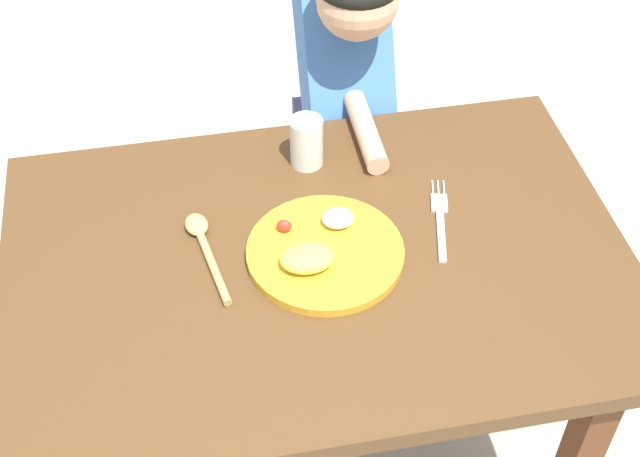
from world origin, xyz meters
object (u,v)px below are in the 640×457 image
(spoon, at_px, (204,243))
(person, at_px, (341,145))
(drinking_cup, at_px, (307,142))
(plate, at_px, (323,250))
(fork, at_px, (440,219))

(spoon, xyz_separation_m, person, (0.33, 0.44, -0.19))
(spoon, relative_size, person, 0.20)
(spoon, relative_size, drinking_cup, 2.19)
(spoon, bearing_deg, plate, -117.38)
(fork, distance_m, spoon, 0.41)
(drinking_cup, bearing_deg, plate, -93.78)
(drinking_cup, xyz_separation_m, person, (0.12, 0.26, -0.23))
(fork, height_order, drinking_cup, drinking_cup)
(spoon, distance_m, person, 0.58)
(plate, bearing_deg, person, 74.41)
(spoon, height_order, drinking_cup, drinking_cup)
(drinking_cup, relative_size, person, 0.09)
(fork, relative_size, drinking_cup, 2.04)
(fork, height_order, spoon, spoon)
(person, bearing_deg, spoon, 52.74)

